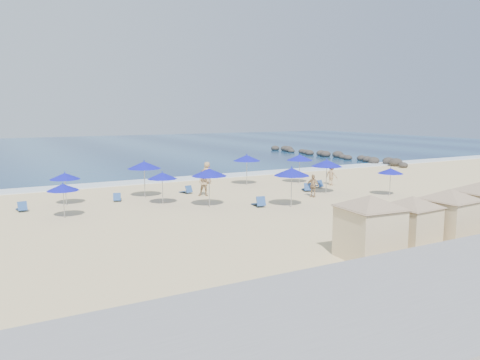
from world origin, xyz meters
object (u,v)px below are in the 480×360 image
Objects in this scene: trash_bin at (414,212)px; cabana_1 at (412,216)px; umbrella_8 at (300,158)px; beachgoer_3 at (207,173)px; beachgoer_2 at (332,175)px; umbrella_5 at (292,172)px; beachgoer_1 at (313,186)px; umbrella_9 at (391,171)px; rock_jetty at (330,155)px; umbrella_4 at (209,172)px; umbrella_7 at (247,158)px; umbrella_6 at (327,163)px; umbrella_2 at (162,176)px; cabana_0 at (370,219)px; umbrella_1 at (63,187)px; beachgoer_0 at (204,183)px; umbrella_3 at (144,165)px; cabana_2 at (449,209)px; umbrella_0 at (65,176)px.

trash_bin is 0.21× the size of cabana_1.
umbrella_8 is 1.37× the size of beachgoer_3.
cabana_1 is at bearing 136.19° from beachgoer_2.
umbrella_5 is at bearing 124.83° from trash_bin.
umbrella_5 reaches higher than beachgoer_1.
rock_jetty is at bearing 58.67° from umbrella_9.
umbrella_4 is 9.41m from umbrella_7.
beachgoer_3 is (-8.55, 5.81, 0.05)m from beachgoer_2.
umbrella_8 is (4.34, -1.37, -0.05)m from umbrella_7.
umbrella_2 is at bearing 171.04° from umbrella_6.
cabana_0 is 16.96m from umbrella_1.
rock_jetty is 12.81× the size of umbrella_9.
umbrella_9 is 5.74m from beachgoer_1.
umbrella_1 is at bearing -159.92° from umbrella_7.
beachgoer_0 reaches higher than trash_bin.
beachgoer_2 reaches higher than trash_bin.
umbrella_3 reaches higher than umbrella_4.
beachgoer_0 is 1.03× the size of beachgoer_3.
umbrella_7 is at bearing 164.70° from beachgoer_1.
beachgoer_0 is at bearing 106.04° from cabana_2.
trash_bin is (-19.33, -30.41, 0.06)m from rock_jetty.
beachgoer_2 is at bearing -30.07° from umbrella_7.
cabana_2 is at bearing -60.34° from umbrella_2.
umbrella_9 is (15.67, -7.77, -0.51)m from umbrella_3.
umbrella_7 is at bearing 77.47° from umbrella_5.
umbrella_5 is 1.01× the size of umbrella_7.
beachgoer_0 is (1.40, 3.76, -1.28)m from umbrella_4.
umbrella_0 is 5.30m from umbrella_3.
cabana_0 is at bearing 73.05° from beachgoer_3.
cabana_0 is 2.27× the size of umbrella_1.
rock_jetty is 24.08m from beachgoer_2.
trash_bin is at bearing -122.44° from rock_jetty.
beachgoer_0 is (3.72, 1.61, -0.96)m from umbrella_2.
umbrella_7 is (2.73, 19.26, 0.76)m from cabana_1.
umbrella_2 is (-6.19, 14.69, 0.43)m from cabana_1.
umbrella_4 is 0.99× the size of umbrella_7.
cabana_2 is 18.68m from umbrella_8.
cabana_0 is at bearing -77.98° from umbrella_3.
cabana_0 is 19.87m from umbrella_0.
cabana_2 is at bearing -44.03° from beachgoer_0.
beachgoer_0 is (-8.24, 3.49, -1.32)m from umbrella_6.
cabana_0 is 2.45× the size of beachgoer_0.
beachgoer_1 is at bearing -18.63° from umbrella_0.
umbrella_0 is 1.16× the size of beachgoer_0.
umbrella_6 is 1.04× the size of umbrella_8.
umbrella_8 is at bearing 61.72° from cabana_0.
rock_jetty is at bearing 58.63° from trash_bin.
umbrella_0 reaches higher than beachgoer_3.
beachgoer_0 is at bearing 72.55° from beachgoer_2.
beachgoer_3 is at bearing 93.05° from beachgoer_0.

